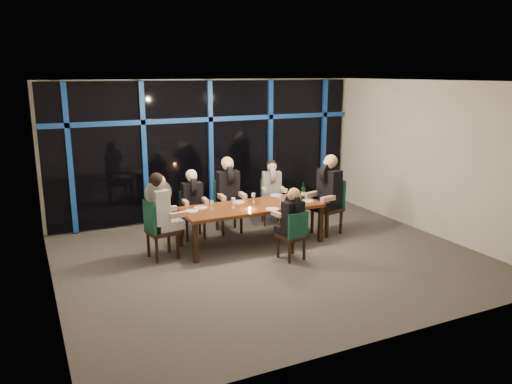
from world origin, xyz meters
TOP-DOWN VIEW (x-y plane):
  - room at (0.00, 0.00)m, footprint 7.04×7.00m
  - window_wall at (0.01, 2.93)m, footprint 6.86×0.43m
  - dining_table at (0.00, 0.80)m, footprint 2.60×1.00m
  - chair_far_left at (-0.86, 1.67)m, footprint 0.45×0.45m
  - chair_far_mid at (-0.09, 1.76)m, footprint 0.51×0.51m
  - chair_far_right at (0.97, 1.88)m, footprint 0.55×0.55m
  - chair_end_left at (-1.77, 0.81)m, footprint 0.54×0.54m
  - chair_end_right at (1.72, 0.76)m, footprint 0.60×0.60m
  - chair_near_mid at (0.31, -0.25)m, footprint 0.45×0.45m
  - diner_far_left at (-0.87, 1.59)m, footprint 0.47×0.59m
  - diner_far_mid at (-0.09, 1.68)m, footprint 0.53×0.66m
  - diner_far_right at (0.94, 1.80)m, footprint 0.56×0.63m
  - diner_end_left at (-1.68, 0.82)m, footprint 0.67×0.55m
  - diner_end_right at (1.63, 0.74)m, footprint 0.72×0.61m
  - diner_near_mid at (0.30, -0.18)m, footprint 0.46×0.56m
  - plate_far_left at (-0.91, 1.03)m, footprint 0.24×0.24m
  - plate_far_mid at (-0.13, 1.11)m, footprint 0.24×0.24m
  - plate_far_right at (0.76, 1.27)m, footprint 0.24×0.24m
  - plate_end_left at (-1.12, 0.89)m, footprint 0.24×0.24m
  - plate_end_right at (1.08, 0.61)m, footprint 0.24×0.24m
  - plate_near_mid at (0.22, 0.38)m, footprint 0.24×0.24m
  - wine_bottle at (1.08, 0.76)m, footprint 0.08×0.08m
  - water_pitcher at (0.83, 0.70)m, footprint 0.13×0.12m
  - tea_light at (-0.13, 0.59)m, footprint 0.05×0.05m
  - wine_glass_a at (-0.36, 0.79)m, footprint 0.07×0.07m
  - wine_glass_b at (0.14, 1.00)m, footprint 0.07×0.07m
  - wine_glass_c at (0.54, 0.66)m, footprint 0.07×0.07m
  - wine_glass_d at (-0.75, 0.86)m, footprint 0.06×0.06m
  - wine_glass_e at (0.85, 1.04)m, footprint 0.07×0.07m

SIDE VIEW (x-z plane):
  - chair_near_mid at x=0.31m, z-range 0.05..0.91m
  - chair_far_left at x=-0.86m, z-range 0.05..0.97m
  - chair_far_right at x=0.97m, z-range 0.05..0.99m
  - chair_end_left at x=-1.77m, z-range 0.06..1.09m
  - chair_far_mid at x=-0.09m, z-range 0.06..1.10m
  - chair_end_right at x=1.72m, z-range 0.06..1.14m
  - dining_table at x=0.00m, z-range 0.31..1.06m
  - plate_far_left at x=-0.91m, z-range 0.75..0.76m
  - plate_far_mid at x=-0.13m, z-range 0.75..0.76m
  - plate_far_right at x=0.76m, z-range 0.75..0.76m
  - plate_end_left at x=-1.12m, z-range 0.75..0.76m
  - plate_end_right at x=1.08m, z-range 0.75..0.76m
  - plate_near_mid at x=0.22m, z-range 0.75..0.76m
  - tea_light at x=-0.13m, z-range 0.75..0.78m
  - diner_near_mid at x=0.30m, z-range 0.41..1.25m
  - water_pitcher at x=0.83m, z-range 0.75..0.96m
  - wine_glass_d at x=-0.75m, z-range 0.79..0.94m
  - wine_glass_b at x=0.14m, z-range 0.79..0.96m
  - diner_far_left at x=-0.87m, z-range 0.43..1.33m
  - wine_glass_e at x=0.85m, z-range 0.79..0.97m
  - wine_bottle at x=1.08m, z-range 0.71..1.06m
  - wine_glass_c at x=0.54m, z-range 0.79..0.98m
  - wine_glass_a at x=-0.36m, z-range 0.79..0.98m
  - diner_far_right at x=0.94m, z-range 0.44..1.34m
  - diner_end_left at x=-1.68m, z-range 0.48..1.49m
  - diner_far_mid at x=-0.09m, z-range 0.48..1.50m
  - diner_end_right at x=1.63m, z-range 0.50..1.56m
  - window_wall at x=0.01m, z-range 0.08..3.02m
  - room at x=0.00m, z-range 0.51..3.53m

